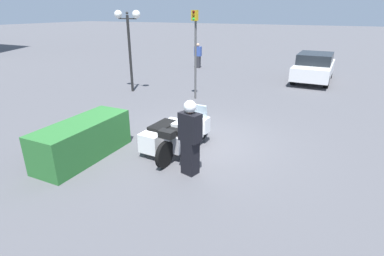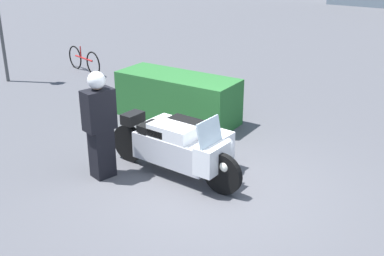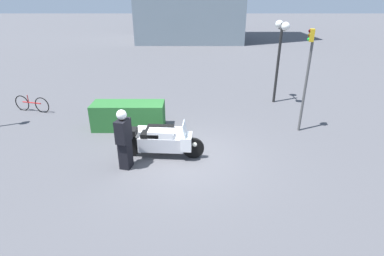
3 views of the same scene
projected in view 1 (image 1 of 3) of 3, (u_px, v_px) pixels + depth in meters
ground_plane at (200, 142)px, 8.79m from camera, size 160.00×160.00×0.00m
police_motorcycle at (176, 133)px, 8.19m from camera, size 2.63×1.29×1.16m
officer_rider at (190, 136)px, 6.77m from camera, size 0.41×0.55×1.79m
hedge_bush_curbside at (83, 140)px, 7.71m from camera, size 2.65×1.00×0.98m
twin_lamp_post at (128, 29)px, 13.29m from camera, size 0.35×1.32×3.62m
traffic_light_near at (195, 43)px, 12.24m from camera, size 0.22×0.29×3.61m
parked_car_background at (314, 67)px, 16.08m from camera, size 4.35×1.91×1.49m
pedestrian_bystander at (198, 56)px, 19.87m from camera, size 0.31×0.47×1.60m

